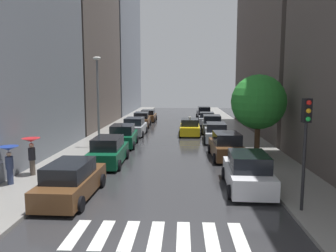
{
  "coord_description": "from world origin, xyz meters",
  "views": [
    {
      "loc": [
        0.86,
        -8.28,
        4.98
      ],
      "look_at": [
        -0.56,
        22.54,
        1.0
      ],
      "focal_mm": 34.92,
      "sensor_mm": 36.0,
      "label": 1
    }
  ],
  "objects_px": {
    "parked_car_right_third": "(216,133)",
    "parked_car_right_sixth": "(204,113)",
    "traffic_light_right_corner": "(306,130)",
    "parked_car_left_nearest": "(71,181)",
    "pedestrian_near_tree": "(32,149)",
    "parked_car_left_fourth": "(135,127)",
    "parked_car_right_fifth": "(207,119)",
    "parked_car_left_third": "(123,136)",
    "parked_car_right_fourth": "(212,125)",
    "parked_car_right_nearest": "(248,172)",
    "street_tree_right": "(258,102)",
    "parked_car_left_sixth": "(148,116)",
    "parked_car_right_second": "(226,146)",
    "taxi_midroad": "(190,127)",
    "parked_car_left_second": "(109,152)",
    "parked_car_left_fifth": "(142,120)",
    "lamp_post_left": "(98,96)",
    "pedestrian_far_side": "(9,157)"
  },
  "relations": [
    {
      "from": "parked_car_right_third",
      "to": "parked_car_right_sixth",
      "type": "height_order",
      "value": "parked_car_right_sixth"
    },
    {
      "from": "traffic_light_right_corner",
      "to": "parked_car_left_nearest",
      "type": "bearing_deg",
      "value": 172.13
    },
    {
      "from": "pedestrian_near_tree",
      "to": "parked_car_left_fourth",
      "type": "bearing_deg",
      "value": -156.69
    },
    {
      "from": "parked_car_right_fifth",
      "to": "parked_car_left_third",
      "type": "bearing_deg",
      "value": 154.14
    },
    {
      "from": "parked_car_right_fourth",
      "to": "traffic_light_right_corner",
      "type": "xyz_separation_m",
      "value": [
        1.64,
        -21.16,
        2.44
      ]
    },
    {
      "from": "parked_car_right_nearest",
      "to": "traffic_light_right_corner",
      "type": "xyz_separation_m",
      "value": [
        1.51,
        -2.92,
        2.46
      ]
    },
    {
      "from": "parked_car_left_fourth",
      "to": "street_tree_right",
      "type": "height_order",
      "value": "street_tree_right"
    },
    {
      "from": "parked_car_left_sixth",
      "to": "parked_car_right_second",
      "type": "distance_m",
      "value": 23.07
    },
    {
      "from": "parked_car_right_third",
      "to": "parked_car_right_fourth",
      "type": "distance_m",
      "value": 5.27
    },
    {
      "from": "parked_car_left_fourth",
      "to": "parked_car_right_nearest",
      "type": "relative_size",
      "value": 0.97
    },
    {
      "from": "parked_car_right_second",
      "to": "parked_car_right_sixth",
      "type": "distance_m",
      "value": 24.59
    },
    {
      "from": "parked_car_right_nearest",
      "to": "traffic_light_right_corner",
      "type": "relative_size",
      "value": 1.09
    },
    {
      "from": "parked_car_left_fourth",
      "to": "taxi_midroad",
      "type": "relative_size",
      "value": 1.03
    },
    {
      "from": "parked_car_right_nearest",
      "to": "parked_car_right_fifth",
      "type": "distance_m",
      "value": 25.02
    },
    {
      "from": "street_tree_right",
      "to": "parked_car_left_nearest",
      "type": "bearing_deg",
      "value": -139.97
    },
    {
      "from": "parked_car_right_fourth",
      "to": "parked_car_right_nearest",
      "type": "bearing_deg",
      "value": -177.97
    },
    {
      "from": "parked_car_left_nearest",
      "to": "parked_car_right_nearest",
      "type": "relative_size",
      "value": 1.03
    },
    {
      "from": "parked_car_left_second",
      "to": "parked_car_left_fifth",
      "type": "relative_size",
      "value": 1.02
    },
    {
      "from": "parked_car_left_fifth",
      "to": "pedestrian_near_tree",
      "type": "xyz_separation_m",
      "value": [
        -3.19,
        -21.05,
        0.77
      ]
    },
    {
      "from": "taxi_midroad",
      "to": "lamp_post_left",
      "type": "distance_m",
      "value": 10.7
    },
    {
      "from": "lamp_post_left",
      "to": "parked_car_right_fifth",
      "type": "bearing_deg",
      "value": 59.53
    },
    {
      "from": "parked_car_right_second",
      "to": "street_tree_right",
      "type": "height_order",
      "value": "street_tree_right"
    },
    {
      "from": "parked_car_left_third",
      "to": "parked_car_left_second",
      "type": "bearing_deg",
      "value": 179.36
    },
    {
      "from": "parked_car_left_nearest",
      "to": "pedestrian_near_tree",
      "type": "bearing_deg",
      "value": 47.43
    },
    {
      "from": "parked_car_left_nearest",
      "to": "street_tree_right",
      "type": "xyz_separation_m",
      "value": [
        9.83,
        8.26,
        3.01
      ]
    },
    {
      "from": "parked_car_left_fifth",
      "to": "parked_car_right_nearest",
      "type": "relative_size",
      "value": 0.98
    },
    {
      "from": "pedestrian_near_tree",
      "to": "traffic_light_right_corner",
      "type": "relative_size",
      "value": 0.46
    },
    {
      "from": "parked_car_right_nearest",
      "to": "parked_car_left_second",
      "type": "bearing_deg",
      "value": 61.87
    },
    {
      "from": "taxi_midroad",
      "to": "pedestrian_near_tree",
      "type": "relative_size",
      "value": 2.2
    },
    {
      "from": "parked_car_right_nearest",
      "to": "pedestrian_far_side",
      "type": "bearing_deg",
      "value": 93.17
    },
    {
      "from": "parked_car_right_nearest",
      "to": "parked_car_right_sixth",
      "type": "xyz_separation_m",
      "value": [
        -0.13,
        31.1,
        0.01
      ]
    },
    {
      "from": "lamp_post_left",
      "to": "parked_car_left_second",
      "type": "bearing_deg",
      "value": -68.95
    },
    {
      "from": "parked_car_right_nearest",
      "to": "lamp_post_left",
      "type": "distance_m",
      "value": 13.59
    },
    {
      "from": "parked_car_left_nearest",
      "to": "pedestrian_far_side",
      "type": "bearing_deg",
      "value": 69.43
    },
    {
      "from": "parked_car_right_second",
      "to": "parked_car_right_fifth",
      "type": "height_order",
      "value": "parked_car_right_second"
    },
    {
      "from": "parked_car_left_nearest",
      "to": "parked_car_left_third",
      "type": "xyz_separation_m",
      "value": [
        0.05,
        12.04,
        0.04
      ]
    },
    {
      "from": "pedestrian_near_tree",
      "to": "taxi_midroad",
      "type": "bearing_deg",
      "value": -174.04
    },
    {
      "from": "parked_car_right_fifth",
      "to": "parked_car_right_sixth",
      "type": "bearing_deg",
      "value": 1.74
    },
    {
      "from": "parked_car_left_nearest",
      "to": "parked_car_right_fifth",
      "type": "distance_m",
      "value": 27.74
    },
    {
      "from": "parked_car_right_sixth",
      "to": "lamp_post_left",
      "type": "distance_m",
      "value": 24.08
    },
    {
      "from": "parked_car_left_third",
      "to": "parked_car_right_second",
      "type": "height_order",
      "value": "parked_car_right_second"
    },
    {
      "from": "parked_car_right_fourth",
      "to": "pedestrian_near_tree",
      "type": "bearing_deg",
      "value": 148.59
    },
    {
      "from": "parked_car_right_second",
      "to": "traffic_light_right_corner",
      "type": "relative_size",
      "value": 1.06
    },
    {
      "from": "parked_car_left_nearest",
      "to": "parked_car_left_second",
      "type": "distance_m",
      "value": 6.1
    },
    {
      "from": "traffic_light_right_corner",
      "to": "pedestrian_near_tree",
      "type": "bearing_deg",
      "value": 161.05
    },
    {
      "from": "parked_car_left_second",
      "to": "parked_car_left_nearest",
      "type": "bearing_deg",
      "value": 176.77
    },
    {
      "from": "parked_car_left_fourth",
      "to": "parked_car_right_nearest",
      "type": "bearing_deg",
      "value": -153.57
    },
    {
      "from": "taxi_midroad",
      "to": "street_tree_right",
      "type": "xyz_separation_m",
      "value": [
        4.31,
        -9.81,
        3.02
      ]
    },
    {
      "from": "pedestrian_far_side",
      "to": "parked_car_left_nearest",
      "type": "bearing_deg",
      "value": -133.51
    },
    {
      "from": "parked_car_left_fourth",
      "to": "parked_car_right_fourth",
      "type": "relative_size",
      "value": 1.05
    }
  ]
}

